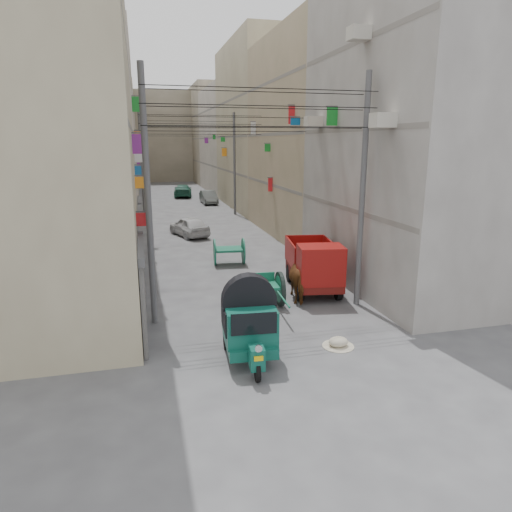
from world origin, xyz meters
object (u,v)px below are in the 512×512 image
object	(u,v)px
feed_sack	(338,342)
distant_car_white	(189,226)
distant_car_grey	(209,197)
distant_car_green	(183,191)
tonga_cart	(264,289)
mini_truck	(315,269)
second_cart	(229,251)
horse	(301,278)
auto_rickshaw	(249,321)

from	to	relation	value
feed_sack	distant_car_white	distance (m)	17.32
distant_car_grey	distant_car_green	world-z (taller)	distant_car_green
tonga_cart	distant_car_green	size ratio (longest dim) A/B	0.62
mini_truck	feed_sack	world-z (taller)	mini_truck
second_cart	horse	xyz separation A→B (m)	(1.67, -5.56, 0.12)
distant_car_white	distant_car_grey	distance (m)	15.60
horse	distant_car_grey	size ratio (longest dim) A/B	0.51
tonga_cart	distant_car_green	distance (m)	34.96
mini_truck	feed_sack	size ratio (longest dim) A/B	6.89
auto_rickshaw	second_cart	bearing A→B (deg)	86.82
feed_sack	distant_car_grey	size ratio (longest dim) A/B	0.15
auto_rickshaw	horse	world-z (taller)	auto_rickshaw
mini_truck	horse	distance (m)	0.90
distant_car_grey	distant_car_green	size ratio (longest dim) A/B	0.83
auto_rickshaw	distant_car_green	xyz separation A→B (m)	(1.80, 38.72, -0.41)
feed_sack	tonga_cart	bearing A→B (deg)	108.00
mini_truck	feed_sack	bearing A→B (deg)	-93.82
tonga_cart	horse	size ratio (longest dim) A/B	1.48
distant_car_white	distant_car_grey	world-z (taller)	same
second_cart	distant_car_grey	world-z (taller)	second_cart
distant_car_white	distant_car_green	distance (m)	21.59
tonga_cart	distant_car_grey	distance (m)	28.72
second_cart	distant_car_green	distance (m)	28.95
auto_rickshaw	distant_car_white	distance (m)	17.19
second_cart	distant_car_white	world-z (taller)	second_cart
mini_truck	tonga_cart	bearing A→B (deg)	-148.74
tonga_cart	distant_car_white	distance (m)	13.49
feed_sack	horse	world-z (taller)	horse
tonga_cart	distant_car_grey	world-z (taller)	tonga_cart
mini_truck	feed_sack	xyz separation A→B (m)	(-1.08, -4.64, -0.86)
auto_rickshaw	tonga_cart	bearing A→B (deg)	73.44
tonga_cart	distant_car_green	xyz separation A→B (m)	(0.35, 34.96, 0.00)
mini_truck	distant_car_grey	world-z (taller)	mini_truck
mini_truck	distant_car_green	xyz separation A→B (m)	(-1.93, 34.04, -0.35)
horse	distant_car_grey	xyz separation A→B (m)	(0.68, 28.18, -0.19)
mini_truck	distant_car_white	world-z (taller)	mini_truck
tonga_cart	feed_sack	distance (m)	3.94
distant_car_white	mini_truck	bearing A→B (deg)	87.20
horse	distant_car_green	distance (m)	34.53
tonga_cart	mini_truck	bearing A→B (deg)	25.17
auto_rickshaw	tonga_cart	size ratio (longest dim) A/B	0.93
tonga_cart	horse	world-z (taller)	horse
second_cart	distant_car_green	xyz separation A→B (m)	(0.48, 28.95, -0.03)
horse	tonga_cart	bearing A→B (deg)	22.72
horse	mini_truck	bearing A→B (deg)	-141.14
mini_truck	second_cart	size ratio (longest dim) A/B	2.53
auto_rickshaw	distant_car_grey	xyz separation A→B (m)	(3.67, 32.39, -0.45)
horse	distant_car_white	bearing A→B (deg)	-71.44
horse	distant_car_grey	world-z (taller)	horse
horse	second_cart	bearing A→B (deg)	-66.93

